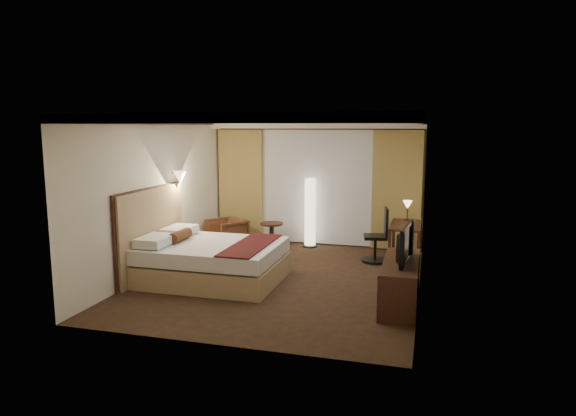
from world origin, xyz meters
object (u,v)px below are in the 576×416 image
(desk, at_px, (405,244))
(dresser, at_px, (400,283))
(armchair, at_px, (227,233))
(side_table, at_px, (272,235))
(bed, at_px, (213,261))
(office_chair, at_px, (375,235))
(television, at_px, (400,241))
(floor_lamp, at_px, (310,213))

(desk, xyz_separation_m, dresser, (0.05, -2.31, -0.05))
(armchair, distance_m, side_table, 0.94)
(bed, xyz_separation_m, armchair, (-0.62, 2.11, 0.03))
(desk, height_order, dresser, desk)
(office_chair, bearing_deg, television, -85.70)
(office_chair, height_order, dresser, office_chair)
(armchair, distance_m, dresser, 4.44)
(desk, bearing_deg, office_chair, -174.82)
(armchair, distance_m, desk, 3.65)
(armchair, xyz_separation_m, office_chair, (3.10, -0.20, 0.17))
(desk, xyz_separation_m, office_chair, (-0.55, -0.05, 0.15))
(dresser, bearing_deg, floor_lamp, 123.39)
(office_chair, xyz_separation_m, dresser, (0.60, -2.26, -0.20))
(floor_lamp, bearing_deg, armchair, -157.41)
(armchair, distance_m, floor_lamp, 1.80)
(dresser, bearing_deg, office_chair, 104.88)
(floor_lamp, bearing_deg, television, -56.99)
(television, bearing_deg, desk, 6.38)
(side_table, height_order, dresser, dresser)
(side_table, xyz_separation_m, floor_lamp, (0.75, 0.33, 0.47))
(office_chair, bearing_deg, desk, -4.69)
(armchair, xyz_separation_m, desk, (3.65, -0.15, 0.02))
(floor_lamp, bearing_deg, desk, -22.30)
(side_table, bearing_deg, television, -45.14)
(bed, distance_m, dresser, 3.10)
(office_chair, bearing_deg, armchair, 166.40)
(side_table, bearing_deg, bed, -95.93)
(armchair, height_order, floor_lamp, floor_lamp)
(bed, height_order, television, television)
(floor_lamp, height_order, television, floor_lamp)
(armchair, bearing_deg, floor_lamp, 57.83)
(desk, distance_m, dresser, 2.31)
(bed, relative_size, side_table, 4.13)
(armchair, relative_size, dresser, 0.43)
(desk, bearing_deg, armchair, 177.61)
(bed, distance_m, television, 3.13)
(dresser, relative_size, television, 1.65)
(armchair, height_order, side_table, armchair)
(armchair, relative_size, floor_lamp, 0.48)
(bed, bearing_deg, floor_lamp, 70.13)
(armchair, relative_size, side_table, 1.31)
(bed, height_order, dresser, bed)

